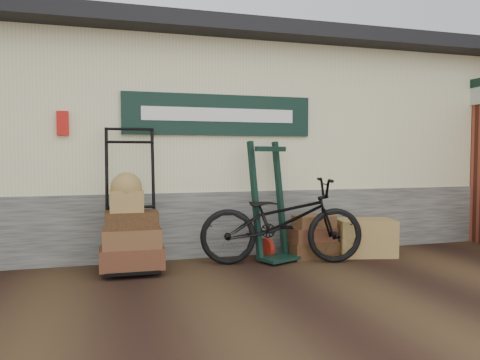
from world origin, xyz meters
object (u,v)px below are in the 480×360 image
at_px(suitcase_stack, 312,236).
at_px(green_barrow, 270,201).
at_px(bicycle, 282,216).
at_px(wicker_hamper, 365,237).
at_px(porter_trolley, 131,197).

bearing_deg(suitcase_stack, green_barrow, -178.34).
relative_size(green_barrow, bicycle, 0.75).
bearing_deg(wicker_hamper, suitcase_stack, 171.91).
height_order(porter_trolley, suitcase_stack, porter_trolley).
distance_m(porter_trolley, suitcase_stack, 2.51).
relative_size(porter_trolley, wicker_hamper, 2.30).
distance_m(suitcase_stack, bicycle, 0.67).
height_order(green_barrow, bicycle, green_barrow).
relative_size(porter_trolley, bicycle, 0.84).
distance_m(green_barrow, bicycle, 0.29).
relative_size(suitcase_stack, wicker_hamper, 0.85).
relative_size(green_barrow, wicker_hamper, 2.04).
bearing_deg(suitcase_stack, porter_trolley, -178.48).
bearing_deg(wicker_hamper, bicycle, -174.50).
distance_m(porter_trolley, green_barrow, 1.82).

